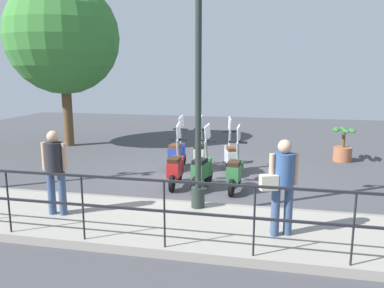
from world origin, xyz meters
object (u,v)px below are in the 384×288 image
scooter_far_1 (200,153)px  scooter_far_2 (177,153)px  tree_large (63,38)px  scooter_near_0 (235,171)px  scooter_near_1 (202,169)px  scooter_near_2 (176,168)px  scooter_far_0 (231,156)px  lamp_post_near (198,104)px  pedestrian_with_bag (282,180)px  potted_palm (343,147)px  pedestrian_distant (55,166)px

scooter_far_1 → scooter_far_2: 0.66m
tree_large → scooter_near_0: tree_large is taller
scooter_near_0 → scooter_far_2: same height
scooter_near_1 → scooter_near_2: same height
scooter_far_0 → scooter_near_2: bearing=127.1°
lamp_post_near → scooter_far_1: size_ratio=2.98×
tree_large → scooter_far_1: tree_large is taller
tree_large → scooter_far_2: size_ratio=3.93×
pedestrian_with_bag → scooter_near_1: bearing=13.2°
scooter_far_1 → scooter_far_2: same height
scooter_far_1 → scooter_near_0: bearing=-150.1°
scooter_near_0 → scooter_near_1: size_ratio=1.00×
potted_palm → tree_large: bearing=86.7°
scooter_near_1 → scooter_far_2: bearing=43.5°
scooter_near_1 → scooter_far_2: (1.66, 1.04, 0.00)m
pedestrian_with_bag → scooter_far_1: size_ratio=1.03×
pedestrian_distant → scooter_far_2: pedestrian_distant is taller
pedestrian_distant → scooter_far_0: pedestrian_distant is taller
pedestrian_with_bag → scooter_far_2: (4.31, 2.81, -0.60)m
lamp_post_near → scooter_near_0: 2.42m
potted_palm → scooter_near_1: bearing=133.9°
pedestrian_with_bag → tree_large: 10.75m
scooter_far_0 → tree_large: bearing=52.1°
tree_large → potted_palm: bearing=-93.3°
lamp_post_near → scooter_near_1: 2.39m
scooter_far_0 → potted_palm: bearing=-72.9°
pedestrian_with_bag → tree_large: tree_large is taller
potted_palm → scooter_far_2: bearing=112.6°
lamp_post_near → tree_large: size_ratio=0.76×
scooter_near_0 → potted_palm: bearing=-33.6°
lamp_post_near → scooter_far_2: 3.93m
scooter_near_1 → scooter_far_0: same height
scooter_near_2 → scooter_far_0: (1.56, -1.19, 0.00)m
pedestrian_distant → scooter_far_2: bearing=161.6°
scooter_near_0 → scooter_near_2: bearing=93.8°
pedestrian_distant → scooter_near_1: 3.48m
pedestrian_distant → scooter_far_0: (4.14, -2.81, -0.60)m
lamp_post_near → pedestrian_with_bag: lamp_post_near is taller
potted_palm → scooter_far_2: scooter_far_2 is taller
lamp_post_near → scooter_near_2: size_ratio=2.98×
scooter_far_2 → potted_palm: bearing=-59.4°
tree_large → pedestrian_with_bag: bearing=-131.8°
pedestrian_distant → scooter_far_2: size_ratio=1.03×
pedestrian_with_bag → scooter_near_0: bearing=-0.2°
potted_palm → scooter_far_0: size_ratio=0.69×
pedestrian_with_bag → scooter_far_0: 4.44m
tree_large → scooter_far_1: (-2.50, -5.56, -3.51)m
pedestrian_with_bag → scooter_far_2: size_ratio=1.03×
tree_large → scooter_near_2: 7.63m
scooter_near_2 → scooter_far_0: 1.96m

